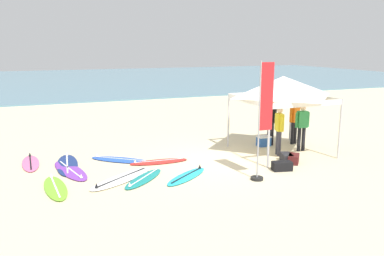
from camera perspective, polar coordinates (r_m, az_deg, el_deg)
ground_plane at (r=13.33m, az=4.57°, el=-4.65°), size 80.00×80.00×0.00m
sea at (r=45.40m, az=-14.31°, el=6.86°), size 80.00×36.00×0.10m
canopy_tent at (r=14.15m, az=13.10°, el=5.91°), size 2.92×2.92×2.75m
surfboard_purple at (r=12.67m, az=-17.28°, el=-5.90°), size 1.19×2.46×0.19m
surfboard_white at (r=11.57m, az=-10.20°, el=-7.23°), size 2.33×1.94×0.19m
surfboard_red at (r=13.03m, az=-4.87°, el=-4.89°), size 1.96×0.64×0.19m
surfboard_blue at (r=13.41m, az=-10.40°, el=-4.55°), size 2.04×1.76×0.19m
surfboard_pink at (r=13.87m, az=-22.43°, el=-4.73°), size 0.59×1.98×0.19m
surfboard_lime at (r=11.32m, az=-19.27°, el=-8.18°), size 0.72×2.10×0.19m
surfboard_cyan at (r=11.59m, az=-0.76°, el=-7.01°), size 1.81×1.56×0.19m
surfboard_navy at (r=13.30m, az=-17.69°, el=-5.08°), size 0.80×2.48×0.19m
surfboard_teal at (r=11.46m, az=-7.05°, el=-7.31°), size 1.68×1.73×0.19m
person_yellow at (r=13.97m, az=12.56°, el=0.05°), size 0.31×0.53×1.71m
person_green at (r=14.73m, az=15.72°, el=0.49°), size 0.55×0.27×1.71m
person_black at (r=15.40m, az=11.41°, el=1.19°), size 0.28×0.54×1.71m
person_orange at (r=15.74m, az=14.69°, el=1.27°), size 0.52×0.33×1.71m
banner_flag at (r=11.19m, az=10.20°, el=0.28°), size 0.60×0.36×3.40m
gear_bag_near_tent at (r=12.49m, az=12.96°, el=-5.41°), size 0.65×0.44×0.28m
gear_bag_by_pole at (r=13.35m, az=14.57°, el=-4.36°), size 0.63×0.66×0.28m
gear_bag_on_sand at (r=13.41m, az=13.61°, el=-4.24°), size 0.49×0.67×0.28m
cooler_box at (r=15.31m, az=10.38°, el=-1.86°), size 0.50×0.36×0.39m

